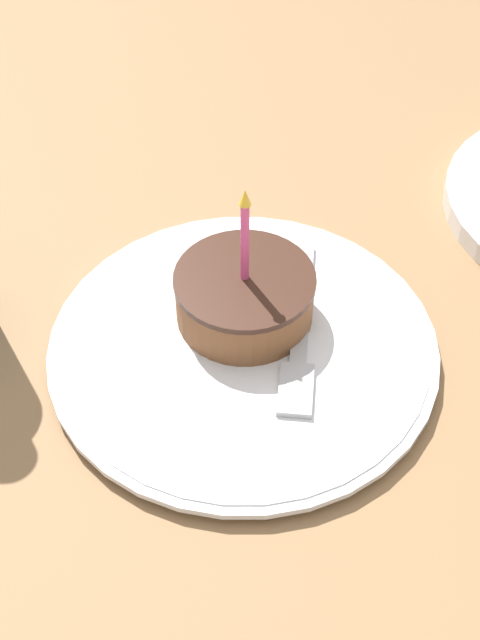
% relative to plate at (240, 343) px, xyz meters
% --- Properties ---
extents(ground_plane, '(2.40, 2.40, 0.04)m').
position_rel_plate_xyz_m(ground_plane, '(0.03, -0.00, -0.03)').
color(ground_plane, olive).
rests_on(ground_plane, ground).
extents(plate, '(0.28, 0.28, 0.01)m').
position_rel_plate_xyz_m(plate, '(0.00, 0.00, 0.00)').
color(plate, silver).
rests_on(plate, ground_plane).
extents(cake_slice, '(0.10, 0.10, 0.12)m').
position_rel_plate_xyz_m(cake_slice, '(0.01, 0.02, 0.03)').
color(cake_slice, brown).
rests_on(cake_slice, plate).
extents(fork, '(0.11, 0.15, 0.01)m').
position_rel_plate_xyz_m(fork, '(0.04, -0.02, 0.01)').
color(fork, '#B2B2B7').
rests_on(fork, plate).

